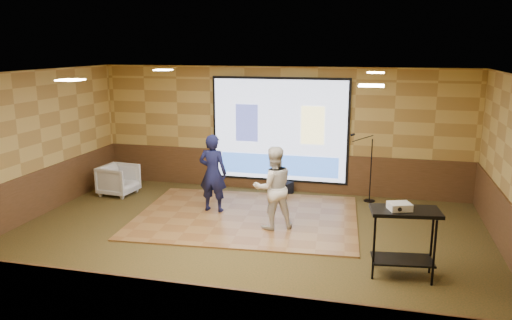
% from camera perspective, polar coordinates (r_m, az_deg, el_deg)
% --- Properties ---
extents(ground, '(9.00, 9.00, 0.00)m').
position_cam_1_polar(ground, '(9.14, -1.78, -9.39)').
color(ground, '#2A3116').
rests_on(ground, ground).
extents(room_shell, '(9.04, 7.04, 3.02)m').
position_cam_1_polar(room_shell, '(8.57, -1.88, 3.68)').
color(room_shell, tan).
rests_on(room_shell, ground).
extents(wainscot_back, '(9.00, 0.04, 0.95)m').
position_cam_1_polar(wainscot_back, '(12.21, 2.68, -1.29)').
color(wainscot_back, '#452F17').
rests_on(wainscot_back, ground).
extents(wainscot_front, '(9.00, 0.04, 0.95)m').
position_cam_1_polar(wainscot_front, '(6.00, -11.38, -17.27)').
color(wainscot_front, '#452F17').
rests_on(wainscot_front, ground).
extents(wainscot_left, '(0.04, 7.00, 0.95)m').
position_cam_1_polar(wainscot_left, '(11.02, -24.87, -4.08)').
color(wainscot_left, '#452F17').
rests_on(wainscot_left, ground).
extents(projector_screen, '(3.32, 0.06, 2.52)m').
position_cam_1_polar(projector_screen, '(11.97, 2.68, 3.31)').
color(projector_screen, black).
rests_on(projector_screen, room_shell).
extents(downlight_nw, '(0.32, 0.32, 0.02)m').
position_cam_1_polar(downlight_nw, '(10.93, -10.57, 10.09)').
color(downlight_nw, beige).
rests_on(downlight_nw, room_shell).
extents(downlight_ne, '(0.32, 0.32, 0.02)m').
position_cam_1_polar(downlight_ne, '(9.94, 13.53, 9.69)').
color(downlight_ne, beige).
rests_on(downlight_ne, room_shell).
extents(downlight_sw, '(0.32, 0.32, 0.02)m').
position_cam_1_polar(downlight_sw, '(8.05, -20.45, 8.57)').
color(downlight_sw, beige).
rests_on(downlight_sw, room_shell).
extents(downlight_se, '(0.32, 0.32, 0.02)m').
position_cam_1_polar(downlight_se, '(6.65, 13.05, 8.29)').
color(downlight_se, beige).
rests_on(downlight_se, room_shell).
extents(dance_floor, '(4.74, 3.76, 0.03)m').
position_cam_1_polar(dance_floor, '(10.40, -1.07, -6.48)').
color(dance_floor, olive).
rests_on(dance_floor, ground).
extents(player_left, '(0.62, 0.42, 1.65)m').
position_cam_1_polar(player_left, '(10.52, -4.96, -1.49)').
color(player_left, '#14173F').
rests_on(player_left, dance_floor).
extents(player_right, '(0.97, 0.90, 1.60)m').
position_cam_1_polar(player_right, '(9.50, 1.99, -3.18)').
color(player_right, silver).
rests_on(player_right, dance_floor).
extents(av_table, '(1.02, 0.54, 1.08)m').
position_cam_1_polar(av_table, '(7.93, 16.58, -7.51)').
color(av_table, black).
rests_on(av_table, ground).
extents(projector, '(0.39, 0.36, 0.11)m').
position_cam_1_polar(projector, '(7.78, 16.08, -5.11)').
color(projector, silver).
rests_on(projector, av_table).
extents(mic_stand, '(0.61, 0.25, 1.56)m').
position_cam_1_polar(mic_stand, '(11.60, 12.65, -2.26)').
color(mic_stand, black).
rests_on(mic_stand, ground).
extents(banquet_chair, '(0.86, 0.84, 0.72)m').
position_cam_1_polar(banquet_chair, '(12.30, -15.43, -2.21)').
color(banquet_chair, gray).
rests_on(banquet_chair, ground).
extents(duffel_bag, '(0.54, 0.46, 0.29)m').
position_cam_1_polar(duffel_bag, '(12.04, 3.02, -3.14)').
color(duffel_bag, black).
rests_on(duffel_bag, ground).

